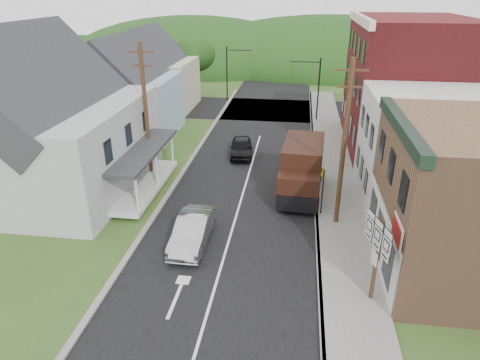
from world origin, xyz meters
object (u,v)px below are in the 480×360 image
at_px(dark_sedan, 241,148).
at_px(route_sign_cluster, 377,248).
at_px(warning_sign, 323,184).
at_px(delivery_van, 302,169).
at_px(silver_sedan, 193,231).

bearing_deg(dark_sedan, route_sign_cluster, -71.33).
distance_m(dark_sedan, warning_sign, 10.49).
height_order(dark_sedan, delivery_van, delivery_van).
relative_size(delivery_van, route_sign_cluster, 1.61).
height_order(dark_sedan, warning_sign, warning_sign).
bearing_deg(silver_sedan, dark_sedan, 86.75).
xyz_separation_m(delivery_van, route_sign_cluster, (2.96, -9.82, 0.92)).
bearing_deg(delivery_van, warning_sign, -61.86).
bearing_deg(silver_sedan, route_sign_cluster, -21.03).
height_order(route_sign_cluster, warning_sign, route_sign_cluster).
bearing_deg(warning_sign, silver_sedan, -129.53).
height_order(silver_sedan, dark_sedan, silver_sedan).
height_order(delivery_van, warning_sign, delivery_van).
distance_m(silver_sedan, dark_sedan, 12.63).
xyz_separation_m(silver_sedan, warning_sign, (6.54, 3.95, 1.25)).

